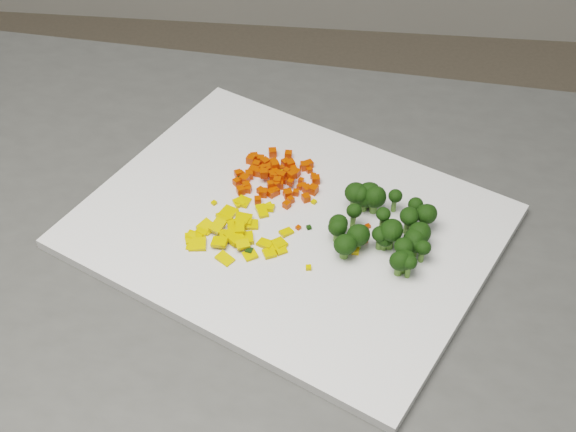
# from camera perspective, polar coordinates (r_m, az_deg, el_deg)

# --- Properties ---
(cutting_board) EXTENTS (0.53, 0.49, 0.01)m
(cutting_board) POSITION_cam_1_polar(r_m,az_deg,el_deg) (0.88, 0.00, -0.73)
(cutting_board) COLOR silver
(cutting_board) RESTS_ON counter_block
(carrot_pile) EXTENTS (0.10, 0.10, 0.03)m
(carrot_pile) POSITION_cam_1_polar(r_m,az_deg,el_deg) (0.92, -0.78, 3.18)
(carrot_pile) COLOR red
(carrot_pile) RESTS_ON cutting_board
(pepper_pile) EXTENTS (0.11, 0.11, 0.02)m
(pepper_pile) POSITION_cam_1_polar(r_m,az_deg,el_deg) (0.86, -3.58, -1.17)
(pepper_pile) COLOR #D7A20B
(pepper_pile) RESTS_ON cutting_board
(broccoli_pile) EXTENTS (0.11, 0.11, 0.05)m
(broccoli_pile) POSITION_cam_1_polar(r_m,az_deg,el_deg) (0.85, 6.95, -0.36)
(broccoli_pile) COLOR black
(broccoli_pile) RESTS_ON cutting_board
(carrot_cube_0) EXTENTS (0.01, 0.01, 0.01)m
(carrot_cube_0) POSITION_cam_1_polar(r_m,az_deg,el_deg) (0.91, 0.18, 2.41)
(carrot_cube_0) COLOR red
(carrot_cube_0) RESTS_ON carrot_pile
(carrot_cube_1) EXTENTS (0.01, 0.01, 0.01)m
(carrot_cube_1) POSITION_cam_1_polar(r_m,az_deg,el_deg) (0.95, -1.62, 3.84)
(carrot_cube_1) COLOR red
(carrot_cube_1) RESTS_ON carrot_pile
(carrot_cube_2) EXTENTS (0.01, 0.01, 0.01)m
(carrot_cube_2) POSITION_cam_1_polar(r_m,az_deg,el_deg) (0.96, -1.10, 4.54)
(carrot_cube_2) COLOR red
(carrot_cube_2) RESTS_ON carrot_pile
(carrot_cube_3) EXTENTS (0.01, 0.01, 0.01)m
(carrot_cube_3) POSITION_cam_1_polar(r_m,az_deg,el_deg) (0.91, -2.86, 1.91)
(carrot_cube_3) COLOR red
(carrot_cube_3) RESTS_ON carrot_pile
(carrot_cube_4) EXTENTS (0.01, 0.01, 0.01)m
(carrot_cube_4) POSITION_cam_1_polar(r_m,az_deg,el_deg) (0.93, 0.56, 3.08)
(carrot_cube_4) COLOR red
(carrot_cube_4) RESTS_ON carrot_pile
(carrot_cube_5) EXTENTS (0.01, 0.01, 0.01)m
(carrot_cube_5) POSITION_cam_1_polar(r_m,az_deg,el_deg) (0.93, -2.78, 2.95)
(carrot_cube_5) COLOR red
(carrot_cube_5) RESTS_ON carrot_pile
(carrot_cube_6) EXTENTS (0.01, 0.01, 0.01)m
(carrot_cube_6) POSITION_cam_1_polar(r_m,az_deg,el_deg) (0.94, -1.29, 3.43)
(carrot_cube_6) COLOR red
(carrot_cube_6) RESTS_ON carrot_pile
(carrot_cube_7) EXTENTS (0.01, 0.01, 0.01)m
(carrot_cube_7) POSITION_cam_1_polar(r_m,az_deg,el_deg) (0.93, -0.93, 3.16)
(carrot_cube_7) COLOR red
(carrot_cube_7) RESTS_ON carrot_pile
(carrot_cube_8) EXTENTS (0.01, 0.01, 0.01)m
(carrot_cube_8) POSITION_cam_1_polar(r_m,az_deg,el_deg) (0.92, -0.45, 2.90)
(carrot_cube_8) COLOR red
(carrot_cube_8) RESTS_ON carrot_pile
(carrot_cube_9) EXTENTS (0.01, 0.01, 0.01)m
(carrot_cube_9) POSITION_cam_1_polar(r_m,az_deg,el_deg) (0.90, 1.29, 1.30)
(carrot_cube_9) COLOR red
(carrot_cube_9) RESTS_ON carrot_pile
(carrot_cube_10) EXTENTS (0.01, 0.01, 0.01)m
(carrot_cube_10) POSITION_cam_1_polar(r_m,az_deg,el_deg) (0.93, -3.36, 2.99)
(carrot_cube_10) COLOR red
(carrot_cube_10) RESTS_ON carrot_pile
(carrot_cube_11) EXTENTS (0.01, 0.01, 0.01)m
(carrot_cube_11) POSITION_cam_1_polar(r_m,az_deg,el_deg) (0.92, 0.85, 2.10)
(carrot_cube_11) COLOR red
(carrot_cube_11) RESTS_ON carrot_pile
(carrot_cube_12) EXTENTS (0.01, 0.01, 0.01)m
(carrot_cube_12) POSITION_cam_1_polar(r_m,az_deg,el_deg) (0.95, 1.50, 3.70)
(carrot_cube_12) COLOR red
(carrot_cube_12) RESTS_ON carrot_pile
(carrot_cube_13) EXTENTS (0.01, 0.01, 0.01)m
(carrot_cube_13) POSITION_cam_1_polar(r_m,az_deg,el_deg) (0.94, -2.26, 3.66)
(carrot_cube_13) COLOR red
(carrot_cube_13) RESTS_ON carrot_pile
(carrot_cube_14) EXTENTS (0.01, 0.01, 0.01)m
(carrot_cube_14) POSITION_cam_1_polar(r_m,az_deg,el_deg) (0.91, -0.77, 2.50)
(carrot_cube_14) COLOR red
(carrot_cube_14) RESTS_ON carrot_pile
(carrot_cube_15) EXTENTS (0.01, 0.01, 0.01)m
(carrot_cube_15) POSITION_cam_1_polar(r_m,az_deg,el_deg) (0.95, -0.16, 3.80)
(carrot_cube_15) COLOR red
(carrot_cube_15) RESTS_ON carrot_pile
(carrot_cube_16) EXTENTS (0.01, 0.01, 0.01)m
(carrot_cube_16) POSITION_cam_1_polar(r_m,az_deg,el_deg) (0.91, -0.01, 1.59)
(carrot_cube_16) COLOR red
(carrot_cube_16) RESTS_ON carrot_pile
(carrot_cube_17) EXTENTS (0.01, 0.01, 0.01)m
(carrot_cube_17) POSITION_cam_1_polar(r_m,az_deg,el_deg) (0.94, 1.07, 3.53)
(carrot_cube_17) COLOR red
(carrot_cube_17) RESTS_ON carrot_pile
(carrot_cube_18) EXTENTS (0.01, 0.01, 0.01)m
(carrot_cube_18) POSITION_cam_1_polar(r_m,az_deg,el_deg) (0.92, -2.98, 2.17)
(carrot_cube_18) COLOR red
(carrot_cube_18) RESTS_ON carrot_pile
(carrot_cube_19) EXTENTS (0.01, 0.01, 0.01)m
(carrot_cube_19) POSITION_cam_1_polar(r_m,az_deg,el_deg) (0.92, -1.10, 2.81)
(carrot_cube_19) COLOR red
(carrot_cube_19) RESTS_ON carrot_pile
(carrot_cube_20) EXTENTS (0.01, 0.01, 0.01)m
(carrot_cube_20) POSITION_cam_1_polar(r_m,az_deg,el_deg) (0.91, 1.81, 1.89)
(carrot_cube_20) COLOR red
(carrot_cube_20) RESTS_ON carrot_pile
(carrot_cube_21) EXTENTS (0.01, 0.01, 0.01)m
(carrot_cube_21) POSITION_cam_1_polar(r_m,az_deg,el_deg) (0.91, -1.78, 1.66)
(carrot_cube_21) COLOR red
(carrot_cube_21) RESTS_ON carrot_pile
(carrot_cube_22) EXTENTS (0.01, 0.01, 0.01)m
(carrot_cube_22) POSITION_cam_1_polar(r_m,az_deg,el_deg) (0.94, -1.88, 3.15)
(carrot_cube_22) COLOR red
(carrot_cube_22) RESTS_ON carrot_pile
(carrot_cube_23) EXTENTS (0.01, 0.01, 0.01)m
(carrot_cube_23) POSITION_cam_1_polar(r_m,az_deg,el_deg) (0.94, -2.49, 3.25)
(carrot_cube_23) COLOR red
(carrot_cube_23) RESTS_ON carrot_pile
(carrot_cube_24) EXTENTS (0.01, 0.01, 0.01)m
(carrot_cube_24) POSITION_cam_1_polar(r_m,az_deg,el_deg) (0.94, -1.47, 3.45)
(carrot_cube_24) COLOR red
(carrot_cube_24) RESTS_ON carrot_pile
(carrot_cube_25) EXTENTS (0.01, 0.01, 0.01)m
(carrot_cube_25) POSITION_cam_1_polar(r_m,az_deg,el_deg) (0.91, -1.18, 1.64)
(carrot_cube_25) COLOR red
(carrot_cube_25) RESTS_ON carrot_pile
(carrot_cube_26) EXTENTS (0.01, 0.01, 0.01)m
(carrot_cube_26) POSITION_cam_1_polar(r_m,az_deg,el_deg) (0.92, -0.69, 3.02)
(carrot_cube_26) COLOR red
(carrot_cube_26) RESTS_ON carrot_pile
(carrot_cube_27) EXTENTS (0.01, 0.01, 0.01)m
(carrot_cube_27) POSITION_cam_1_polar(r_m,az_deg,el_deg) (0.93, 1.82, 2.87)
(carrot_cube_27) COLOR red
(carrot_cube_27) RESTS_ON carrot_pile
(carrot_cube_28) EXTENTS (0.01, 0.01, 0.01)m
(carrot_cube_28) POSITION_cam_1_polar(r_m,az_deg,el_deg) (0.95, -1.95, 4.07)
(carrot_cube_28) COLOR red
(carrot_cube_28) RESTS_ON carrot_pile
(carrot_cube_29) EXTENTS (0.01, 0.01, 0.01)m
(carrot_cube_29) POSITION_cam_1_polar(r_m,az_deg,el_deg) (0.93, -0.10, 2.84)
(carrot_cube_29) COLOR red
(carrot_cube_29) RESTS_ON carrot_pile
(carrot_cube_30) EXTENTS (0.01, 0.01, 0.01)m
(carrot_cube_30) POSITION_cam_1_polar(r_m,az_deg,el_deg) (0.94, 0.40, 3.38)
(carrot_cube_30) COLOR red
(carrot_cube_30) RESTS_ON carrot_pile
(carrot_cube_31) EXTENTS (0.01, 0.01, 0.01)m
(carrot_cube_31) POSITION_cam_1_polar(r_m,az_deg,el_deg) (0.94, 1.20, 3.58)
(carrot_cube_31) COLOR red
(carrot_cube_31) RESTS_ON carrot_pile
(carrot_cube_32) EXTENTS (0.01, 0.01, 0.01)m
(carrot_cube_32) POSITION_cam_1_polar(r_m,az_deg,el_deg) (0.93, -3.10, 2.62)
(carrot_cube_32) COLOR red
(carrot_cube_32) RESTS_ON carrot_pile
(carrot_cube_33) EXTENTS (0.01, 0.01, 0.01)m
(carrot_cube_33) POSITION_cam_1_polar(r_m,az_deg,el_deg) (0.89, -0.09, 0.81)
(carrot_cube_33) COLOR red
(carrot_cube_33) RESTS_ON carrot_pile
(carrot_cube_34) EXTENTS (0.01, 0.01, 0.01)m
(carrot_cube_34) POSITION_cam_1_polar(r_m,az_deg,el_deg) (0.95, -2.65, 4.04)
(carrot_cube_34) COLOR red
(carrot_cube_34) RESTS_ON carrot_pile
(carrot_cube_35) EXTENTS (0.01, 0.01, 0.01)m
(carrot_cube_35) POSITION_cam_1_polar(r_m,az_deg,el_deg) (0.92, -0.63, 2.25)
(carrot_cube_35) COLOR red
(carrot_cube_35) RESTS_ON carrot_pile
(carrot_cube_36) EXTENTS (0.01, 0.01, 0.01)m
(carrot_cube_36) POSITION_cam_1_polar(r_m,az_deg,el_deg) (0.91, -0.91, 1.75)
(carrot_cube_36) COLOR red
(carrot_cube_36) RESTS_ON carrot_pile
(carrot_cube_37) EXTENTS (0.01, 0.01, 0.01)m
(carrot_cube_37) POSITION_cam_1_polar(r_m,az_deg,el_deg) (0.91, -1.96, 1.81)
(carrot_cube_37) COLOR red
(carrot_cube_37) RESTS_ON carrot_pile
(carrot_cube_38) EXTENTS (0.01, 0.01, 0.01)m
(carrot_cube_38) POSITION_cam_1_polar(r_m,az_deg,el_deg) (0.90, 0.19, 1.15)
(carrot_cube_38) COLOR red
(carrot_cube_38) RESTS_ON carrot_pile
(carrot_cube_39) EXTENTS (0.01, 0.01, 0.01)m
(carrot_cube_39) POSITION_cam_1_polar(r_m,az_deg,el_deg) (0.92, -1.73, 3.06)
(carrot_cube_39) COLOR red
(carrot_cube_39) RESTS_ON carrot_pile
(carrot_cube_40) EXTENTS (0.01, 0.01, 0.01)m
(carrot_cube_40) POSITION_cam_1_polar(r_m,az_deg,el_deg) (0.92, 0.94, 2.53)
(carrot_cube_40) COLOR red
(carrot_cube_40) RESTS_ON carrot_pile
(carrot_cube_41) EXTENTS (0.01, 0.01, 0.01)m
(carrot_cube_41) POSITION_cam_1_polar(r_m,az_deg,el_deg) (0.92, -3.67, 2.43)
(carrot_cube_41) COLOR red
(carrot_cube_41) RESTS_ON carrot_pile
(carrot_cube_42) EXTENTS (0.01, 0.01, 0.01)m
(carrot_cube_42) POSITION_cam_1_polar(r_m,az_deg,el_deg) (0.93, -2.05, 3.13)
(carrot_cube_42) COLOR red
(carrot_cube_42) RESTS_ON carrot_pile
(carrot_cube_43) EXTENTS (0.01, 0.01, 0.01)m
(carrot_cube_43) POSITION_cam_1_polar(r_m,az_deg,el_deg) (0.93, -3.56, 3.01)
(carrot_cube_43) COLOR red
(carrot_cube_43) RESTS_ON carrot_pile
(carrot_cube_44) EXTENTS (0.01, 0.01, 0.01)m
(carrot_cube_44) POSITION_cam_1_polar(r_m,az_deg,el_deg) (0.92, 1.99, 2.61)
(carrot_cube_44) COLOR red
(carrot_cube_44) RESTS_ON carrot_pile
(carrot_cube_45) EXTENTS (0.01, 0.01, 0.01)m
(carrot_cube_45) POSITION_cam_1_polar(r_m,az_deg,el_deg) (0.92, 1.11, 2.14)
(carrot_cube_45) COLOR red
(carrot_cube_45) RESTS_ON carrot_pile
(carrot_cube_46) EXTENTS (0.01, 0.01, 0.01)m
(carrot_cube_46) POSITION_cam_1_polar(r_m,az_deg,el_deg) (0.94, 1.52, 3.29)
(carrot_cube_46) COLOR red
(carrot_cube_46) RESTS_ON carrot_pile
(carrot_cube_47) EXTENTS (0.01, 0.01, 0.01)m
(carrot_cube_47) POSITION_cam_1_polar(r_m,az_deg,el_deg) (0.91, -1.27, 2.26)
(carrot_cube_47) COLOR red
(carrot_cube_47) RESTS_ON carrot_pile
(carrot_cube_48) EXTENTS (0.01, 0.01, 0.01)m
(carrot_cube_48) POSITION_cam_1_polar(r_m,az_deg,el_deg) (0.92, -0.24, 2.58)
(carrot_cube_48) COLOR red
(carrot_cube_48) RESTS_ON carrot_pile
(carrot_cube_49) EXTENTS (0.01, 0.01, 0.01)m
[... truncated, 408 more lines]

